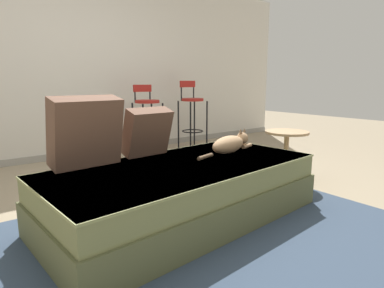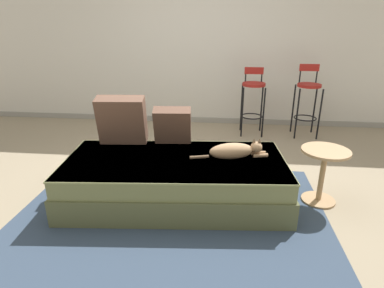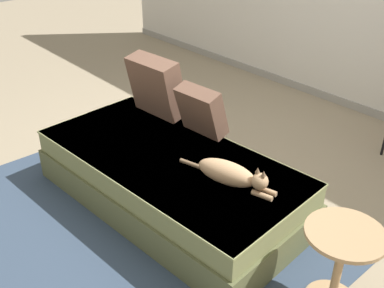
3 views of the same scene
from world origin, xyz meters
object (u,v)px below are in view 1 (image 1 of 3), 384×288
Objects in this scene: bar_stool_by_doorway at (192,110)px; side_table at (286,149)px; couch at (184,191)px; throw_pillow_corner at (86,132)px; cat at (230,144)px; throw_pillow_middle at (147,132)px; bar_stool_near_window at (147,113)px.

bar_stool_by_doorway reaches higher than side_table.
throw_pillow_corner reaches higher than couch.
throw_pillow_corner is 0.49× the size of bar_stool_by_doorway.
cat is 0.85m from side_table.
cat is at bearing -177.95° from side_table.
side_table is (1.39, 0.11, 0.13)m from couch.
side_table is (-0.27, -1.98, -0.26)m from bar_stool_by_doorway.
side_table is at bearing -97.80° from bar_stool_by_doorway.
couch is 5.36× the size of throw_pillow_middle.
throw_pillow_middle is (-0.08, 0.40, 0.41)m from couch.
couch is 0.58m from throw_pillow_middle.
side_table is (2.00, -0.24, -0.34)m from throw_pillow_corner.
bar_stool_by_doorway reaches higher than couch.
bar_stool_near_window reaches higher than throw_pillow_corner.
bar_stool_near_window is at bearing -179.97° from bar_stool_by_doorway.
throw_pillow_corner is 0.53m from throw_pillow_middle.
bar_stool_by_doorway is (1.66, 2.09, 0.39)m from couch.
throw_pillow_middle is 1.94m from bar_stool_near_window.
couch is 0.84m from throw_pillow_corner.
bar_stool_by_doorway reaches higher than cat.
side_table is at bearing -75.12° from bar_stool_near_window.
bar_stool_near_window is at bearing 67.57° from couch.
bar_stool_near_window is (0.31, 2.01, 0.11)m from cat.
bar_stool_by_doorway is at bearing 51.56° from couch.
throw_pillow_middle is at bearing 4.63° from throw_pillow_corner.
cat is 0.74× the size of bar_stool_near_window.
couch is 2.16× the size of bar_stool_near_window.
throw_pillow_corner is at bearing 149.57° from couch.
bar_stool_near_window reaches higher than side_table.
cat is 2.04m from bar_stool_near_window.
throw_pillow_corner is at bearing -175.37° from throw_pillow_middle.
side_table is (0.53, -1.98, -0.26)m from bar_stool_near_window.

